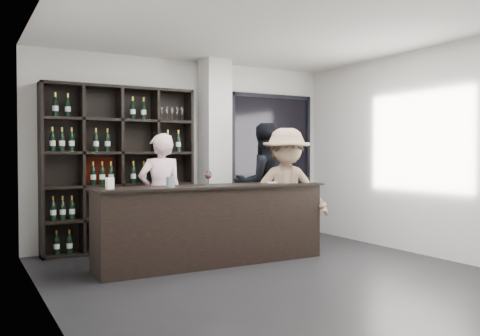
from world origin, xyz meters
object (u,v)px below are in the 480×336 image
wine_shelf (120,169)px  customer (287,192)px  taster_pink (161,196)px  taster_black (264,185)px  tasting_counter (213,225)px

wine_shelf → customer: bearing=-38.6°
wine_shelf → taster_pink: (0.36, -0.72, -0.35)m
taster_black → customer: taster_black is taller
customer → taster_black: bearing=104.1°
customer → taster_pink: bearing=175.2°
taster_pink → taster_black: size_ratio=0.90×
wine_shelf → taster_black: size_ratio=1.27×
wine_shelf → tasting_counter: 1.81m
tasting_counter → taster_black: size_ratio=1.64×
tasting_counter → taster_pink: (-0.44, 0.75, 0.34)m
wine_shelf → taster_black: 2.16m
wine_shelf → customer: (1.90, -1.52, -0.31)m
tasting_counter → customer: (1.10, -0.05, 0.38)m
tasting_counter → taster_black: 1.50m
wine_shelf → taster_black: (2.02, -0.72, -0.26)m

